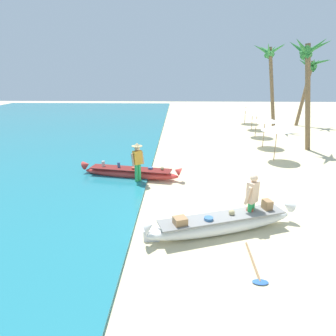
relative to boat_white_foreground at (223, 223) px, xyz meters
name	(u,v)px	position (x,y,z in m)	size (l,w,h in m)	color
ground_plane	(215,216)	(-0.09, 1.02, -0.30)	(80.00, 80.00, 0.00)	beige
boat_white_foreground	(223,223)	(0.00, 0.00, 0.00)	(4.65, 2.10, 0.82)	white
boat_red_midground	(131,173)	(-3.38, 4.53, -0.05)	(4.59, 1.38, 0.71)	red
person_vendor_hatted	(137,160)	(-2.97, 3.91, 0.71)	(0.56, 0.49, 1.74)	green
person_tourist_customer	(252,198)	(0.87, 0.38, 0.65)	(0.52, 0.54, 1.68)	green
parasol_row_0	(277,128)	(3.80, 7.53, 1.45)	(1.60, 1.60, 1.91)	#8E6B47
parasol_row_1	(265,119)	(4.02, 10.51, 1.45)	(1.60, 1.60, 1.91)	#8E6B47
parasol_row_2	(257,113)	(4.32, 13.64, 1.45)	(1.60, 1.60, 1.91)	#8E6B47
parasol_row_3	(253,108)	(4.74, 16.53, 1.45)	(1.60, 1.60, 1.91)	#8E6B47
parasol_row_4	(246,104)	(4.82, 19.52, 1.45)	(1.60, 1.60, 1.91)	#8E6B47
palm_tree_tall_inland	(270,61)	(5.90, 17.09, 5.02)	(2.58, 2.68, 6.71)	brown
palm_tree_leaning_seaward	(311,70)	(9.78, 18.58, 4.38)	(2.76, 2.58, 5.71)	brown
palm_tree_mid_cluster	(308,64)	(5.87, 9.89, 4.61)	(2.48, 2.52, 6.31)	brown
cooler_box	(152,234)	(-2.02, -0.42, -0.14)	(0.45, 0.28, 0.31)	silver
paddle	(255,268)	(0.55, -1.63, -0.27)	(0.36, 1.66, 0.05)	#8E6B47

